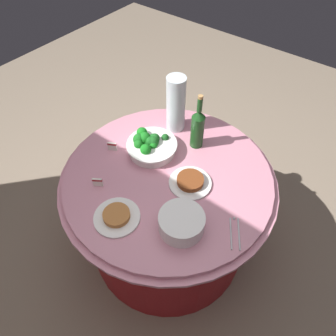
{
  "coord_description": "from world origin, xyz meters",
  "views": [
    {
      "loc": [
        -0.63,
        0.82,
        1.98
      ],
      "look_at": [
        0.0,
        0.0,
        0.79
      ],
      "focal_mm": 32.83,
      "sensor_mm": 36.0,
      "label": 1
    }
  ],
  "objects": [
    {
      "name": "ground_plane",
      "position": [
        0.0,
        0.0,
        0.0
      ],
      "size": [
        6.0,
        6.0,
        0.0
      ],
      "primitive_type": "plane",
      "color": "gray"
    },
    {
      "name": "food_plate_peanuts",
      "position": [
        0.03,
        0.36,
        0.75
      ],
      "size": [
        0.22,
        0.22,
        0.04
      ],
      "color": "white",
      "rests_on": "buffet_table"
    },
    {
      "name": "wine_bottle",
      "position": [
        0.01,
        -0.28,
        0.87
      ],
      "size": [
        0.07,
        0.07,
        0.34
      ],
      "color": "#18441A",
      "rests_on": "buffet_table"
    },
    {
      "name": "label_placard_mid",
      "position": [
        0.23,
        0.28,
        0.77
      ],
      "size": [
        0.05,
        0.04,
        0.05
      ],
      "color": "white",
      "rests_on": "buffet_table"
    },
    {
      "name": "food_plate_stir_fry",
      "position": [
        -0.13,
        -0.02,
        0.76
      ],
      "size": [
        0.22,
        0.22,
        0.04
      ],
      "color": "white",
      "rests_on": "buffet_table"
    },
    {
      "name": "buffet_table",
      "position": [
        0.0,
        0.0,
        0.38
      ],
      "size": [
        1.16,
        1.16,
        0.74
      ],
      "color": "maroon",
      "rests_on": "ground_plane"
    },
    {
      "name": "decorative_fruit_vase",
      "position": [
        0.19,
        -0.32,
        0.9
      ],
      "size": [
        0.11,
        0.11,
        0.34
      ],
      "color": "silver",
      "rests_on": "buffet_table"
    },
    {
      "name": "serving_tongs",
      "position": [
        -0.45,
        0.09,
        0.74
      ],
      "size": [
        0.12,
        0.16,
        0.01
      ],
      "color": "silver",
      "rests_on": "buffet_table"
    },
    {
      "name": "broccoli_bowl",
      "position": [
        0.18,
        -0.08,
        0.79
      ],
      "size": [
        0.28,
        0.28,
        0.11
      ],
      "color": "white",
      "rests_on": "buffet_table"
    },
    {
      "name": "plate_stack",
      "position": [
        -0.24,
        0.22,
        0.79
      ],
      "size": [
        0.21,
        0.21,
        0.09
      ],
      "color": "white",
      "rests_on": "buffet_table"
    },
    {
      "name": "label_placard_front",
      "position": [
        0.36,
        0.05,
        0.77
      ],
      "size": [
        0.05,
        0.03,
        0.05
      ],
      "color": "white",
      "rests_on": "buffet_table"
    }
  ]
}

